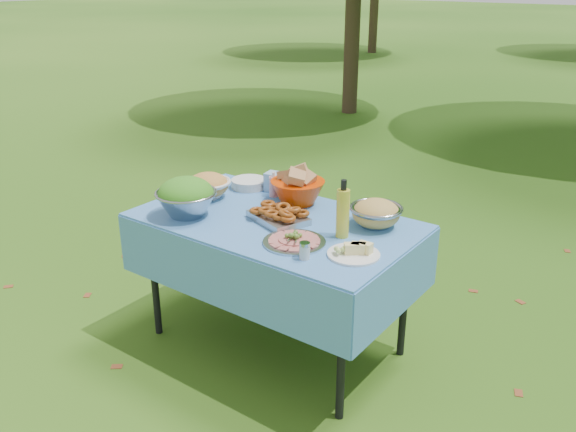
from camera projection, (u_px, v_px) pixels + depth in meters
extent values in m
plane|color=#153E0B|center=(276.00, 343.00, 3.48)|extent=(80.00, 80.00, 0.00)
cube|color=#84C1FF|center=(276.00, 284.00, 3.33)|extent=(1.46, 0.86, 0.76)
cylinder|color=silver|center=(249.00, 183.00, 3.65)|extent=(0.28, 0.28, 0.05)
cube|color=#88B1D9|center=(276.00, 182.00, 3.59)|extent=(0.13, 0.11, 0.11)
cylinder|color=pink|center=(274.00, 184.00, 3.49)|extent=(0.06, 0.06, 0.15)
cube|color=#ABACAF|center=(278.00, 215.00, 3.16)|extent=(0.35, 0.30, 0.07)
cylinder|color=#ABAFB2|center=(294.00, 236.00, 2.90)|extent=(0.37, 0.37, 0.07)
cylinder|color=gold|center=(343.00, 209.00, 2.93)|extent=(0.08, 0.08, 0.29)
cylinder|color=silver|center=(354.00, 249.00, 2.78)|extent=(0.32, 0.32, 0.07)
cylinder|color=silver|center=(305.00, 251.00, 2.74)|extent=(0.07, 0.07, 0.08)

